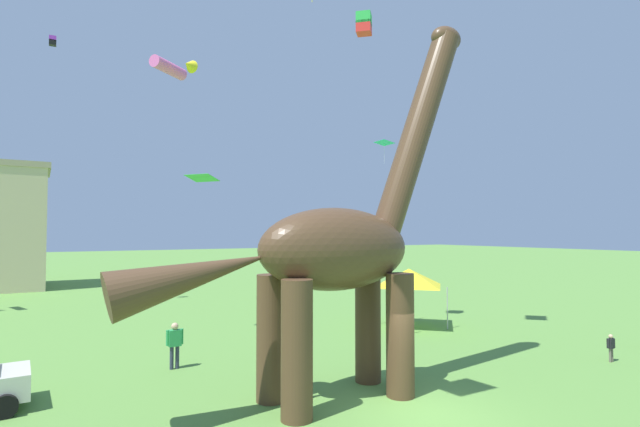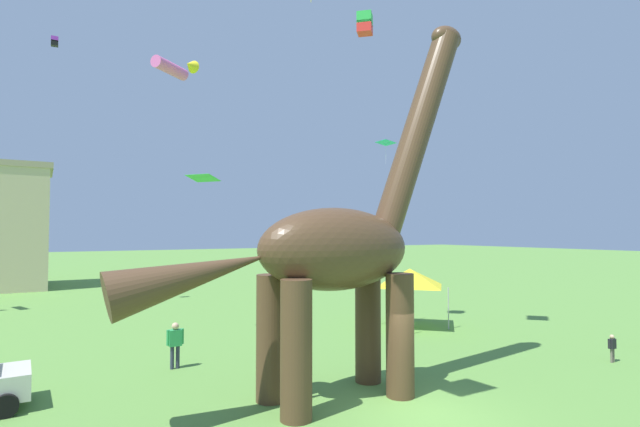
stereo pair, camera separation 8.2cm
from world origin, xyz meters
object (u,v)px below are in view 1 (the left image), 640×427
dinosaur_sculpture (335,249)px  festival_canopy_tent (409,278)px  kite_mid_right (364,24)px  kite_near_high (53,41)px  kite_mid_center (202,178)px  kite_high_left (173,67)px  kite_far_right (384,143)px  person_far_spectator (611,345)px  person_strolling_adult (175,341)px

dinosaur_sculpture → festival_canopy_tent: 11.38m
festival_canopy_tent → kite_mid_right: (-2.56, 0.33, 12.88)m
kite_near_high → kite_mid_center: kite_near_high is taller
kite_mid_center → kite_near_high: bearing=117.5°
kite_high_left → kite_far_right: 17.83m
kite_high_left → kite_mid_right: kite_high_left is taller
dinosaur_sculpture → person_far_spectator: size_ratio=11.74×
person_far_spectator → festival_canopy_tent: (-2.20, 8.85, 1.92)m
dinosaur_sculpture → kite_near_high: bearing=138.0°
person_far_spectator → kite_near_high: size_ratio=1.77×
festival_canopy_tent → kite_mid_center: kite_mid_center is taller
person_strolling_adult → festival_canopy_tent: 12.39m
festival_canopy_tent → kite_mid_right: size_ratio=3.02×
person_far_spectator → kite_high_left: 28.62m
festival_canopy_tent → kite_high_left: 20.43m
person_far_spectator → person_strolling_adult: person_strolling_adult is taller
kite_mid_right → dinosaur_sculpture: bearing=-131.4°
person_far_spectator → kite_far_right: 25.20m
kite_near_high → kite_far_right: kite_near_high is taller
festival_canopy_tent → kite_far_right: size_ratio=1.65×
dinosaur_sculpture → kite_mid_right: bearing=78.8°
kite_mid_right → person_far_spectator: bearing=-62.6°
kite_mid_center → kite_far_right: bearing=26.5°
dinosaur_sculpture → person_far_spectator: bearing=20.0°
festival_canopy_tent → kite_high_left: size_ratio=1.05×
kite_near_high → kite_mid_center: bearing=-62.5°
festival_canopy_tent → kite_high_left: (-9.12, 12.65, 13.20)m
dinosaur_sculpture → kite_mid_center: size_ratio=7.09×
dinosaur_sculpture → festival_canopy_tent: size_ratio=3.86×
person_far_spectator → kite_far_right: kite_far_right is taller
person_strolling_adult → kite_far_right: kite_far_right is taller
dinosaur_sculpture → kite_mid_center: bearing=125.4°
person_far_spectator → kite_near_high: 34.40m
person_strolling_adult → kite_far_right: bearing=62.3°
person_far_spectator → kite_mid_right: (-4.77, 9.19, 14.80)m
kite_mid_right → person_strolling_adult: bearing=-170.1°
kite_high_left → kite_far_right: kite_high_left is taller
person_strolling_adult → kite_far_right: (20.61, 13.90, 11.41)m
person_far_spectator → kite_mid_center: (-12.04, 12.32, 6.85)m
kite_high_left → kite_mid_center: kite_high_left is taller
person_strolling_adult → kite_far_right: size_ratio=0.86×
festival_canopy_tent → kite_near_high: 26.45m
kite_high_left → kite_mid_center: (-0.72, -9.18, -8.27)m
kite_high_left → kite_far_right: bearing=-0.3°
kite_near_high → festival_canopy_tent: bearing=-43.7°
kite_mid_center → person_strolling_adult: bearing=-116.3°
person_far_spectator → kite_mid_right: bearing=-81.9°
kite_mid_right → festival_canopy_tent: bearing=-7.4°
person_far_spectator → person_strolling_adult: (-14.42, 7.50, 0.37)m
kite_high_left → kite_near_high: (-6.88, 2.65, 1.27)m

